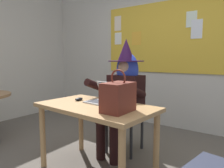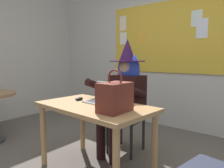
{
  "view_description": "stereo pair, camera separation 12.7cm",
  "coord_description": "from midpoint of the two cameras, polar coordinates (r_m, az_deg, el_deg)",
  "views": [
    {
      "loc": [
        1.35,
        -1.56,
        1.19
      ],
      "look_at": [
        -0.03,
        0.37,
        0.9
      ],
      "focal_mm": 34.0,
      "sensor_mm": 36.0,
      "label": 1
    },
    {
      "loc": [
        1.45,
        -1.48,
        1.19
      ],
      "look_at": [
        -0.03,
        0.37,
        0.9
      ],
      "focal_mm": 34.0,
      "sensor_mm": 36.0,
      "label": 2
    }
  ],
  "objects": [
    {
      "name": "person_costumed",
      "position": [
        2.63,
        1.61,
        -1.66
      ],
      "size": [
        0.6,
        0.69,
        1.43
      ],
      "rotation": [
        0.0,
        0.0,
        -1.6
      ],
      "color": "black",
      "rests_on": "ground"
    },
    {
      "name": "computer_mouse",
      "position": [
        2.42,
        -10.37,
        -4.02
      ],
      "size": [
        0.06,
        0.1,
        0.03
      ],
      "primitive_type": "ellipsoid",
      "rotation": [
        0.0,
        0.0,
        -0.01
      ],
      "color": "black",
      "rests_on": "desk_main"
    },
    {
      "name": "desk_main",
      "position": [
        2.19,
        -6.01,
        -8.29
      ],
      "size": [
        1.25,
        0.76,
        0.72
      ],
      "rotation": [
        0.0,
        0.0,
        -0.07
      ],
      "color": "tan",
      "rests_on": "ground"
    },
    {
      "name": "wall_back_bulletin",
      "position": [
        3.8,
        14.22,
        10.72
      ],
      "size": [
        5.4,
        2.14,
        2.89
      ],
      "color": "beige",
      "rests_on": "ground"
    },
    {
      "name": "handbag",
      "position": [
        1.86,
        -0.29,
        -3.47
      ],
      "size": [
        0.2,
        0.3,
        0.38
      ],
      "rotation": [
        0.0,
        0.0,
        0.28
      ],
      "color": "maroon",
      "rests_on": "desk_main"
    },
    {
      "name": "laptop",
      "position": [
        2.3,
        -4.26,
        -3.67
      ],
      "size": [
        0.29,
        0.32,
        0.22
      ],
      "rotation": [
        0.0,
        0.0,
        -0.1
      ],
      "color": "#B7B7BC",
      "rests_on": "desk_main"
    },
    {
      "name": "chair_at_desk",
      "position": [
        2.79,
        2.91,
        -7.13
      ],
      "size": [
        0.46,
        0.46,
        0.91
      ],
      "rotation": [
        0.0,
        0.0,
        -1.47
      ],
      "color": "black",
      "rests_on": "ground"
    }
  ]
}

